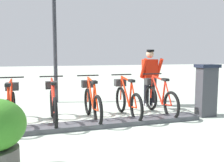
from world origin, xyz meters
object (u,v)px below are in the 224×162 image
bike_docked_0 (159,97)px  bike_docked_3 (53,103)px  bike_docked_1 (127,99)px  worker_near_rack (150,76)px  bike_docked_4 (11,106)px  bike_docked_2 (92,101)px  lamp_post (54,24)px  payment_kiosk (206,89)px

bike_docked_0 → bike_docked_3: bearing=90.0°
bike_docked_1 → worker_near_rack: bearing=-49.2°
bike_docked_4 → bike_docked_2: bearing=-90.0°
bike_docked_2 → worker_near_rack: (0.92, -1.95, 0.48)m
bike_docked_2 → worker_near_rack: worker_near_rack is taller
bike_docked_4 → lamp_post: size_ratio=0.46×
payment_kiosk → bike_docked_0: (0.57, 0.98, -0.24)m
bike_docked_0 → worker_near_rack: 1.06m
bike_docked_1 → bike_docked_4: same height
payment_kiosk → worker_near_rack: (1.49, 0.79, 0.24)m
worker_near_rack → bike_docked_3: bearing=108.0°
bike_docked_1 → lamp_post: bearing=33.5°
bike_docked_2 → worker_near_rack: size_ratio=1.04×
lamp_post → payment_kiosk: bearing=-130.4°
bike_docked_0 → bike_docked_4: size_ratio=1.00×
bike_docked_0 → bike_docked_3: (0.00, 2.64, 0.00)m
bike_docked_0 → bike_docked_1: (0.00, 0.88, 0.00)m
bike_docked_1 → worker_near_rack: size_ratio=1.04×
bike_docked_0 → bike_docked_2: same height
bike_docked_1 → bike_docked_2: size_ratio=1.00×
worker_near_rack → payment_kiosk: bearing=-152.1°
payment_kiosk → lamp_post: 4.80m
worker_near_rack → lamp_post: 3.33m
payment_kiosk → lamp_post: size_ratio=0.35×
bike_docked_1 → worker_near_rack: worker_near_rack is taller
payment_kiosk → bike_docked_0: size_ratio=0.74×
bike_docked_2 → lamp_post: (2.31, 0.65, 2.02)m
bike_docked_3 → bike_docked_4: bearing=90.0°
bike_docked_2 → bike_docked_3: size_ratio=1.00×
bike_docked_0 → worker_near_rack: bearing=-11.6°
bike_docked_0 → bike_docked_4: same height
bike_docked_4 → bike_docked_1: bearing=-90.0°
bike_docked_0 → worker_near_rack: (0.92, -0.19, 0.48)m
payment_kiosk → bike_docked_1: size_ratio=0.74×
bike_docked_1 → lamp_post: 3.43m
bike_docked_0 → lamp_post: lamp_post is taller
bike_docked_3 → lamp_post: lamp_post is taller
lamp_post → bike_docked_1: bearing=-146.5°
bike_docked_3 → worker_near_rack: worker_near_rack is taller
payment_kiosk → bike_docked_0: bearing=59.7°
bike_docked_1 → lamp_post: size_ratio=0.46×
bike_docked_0 → bike_docked_4: 3.52m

